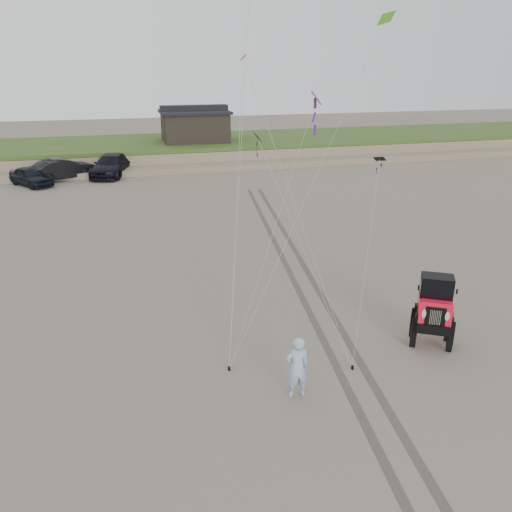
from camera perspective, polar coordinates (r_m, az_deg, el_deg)
The scene contains 12 objects.
ground at distance 15.70m, azimuth 7.37°, elevation -12.31°, with size 160.00×160.00×0.00m, color #6B6054.
dune_ridge at distance 50.42m, azimuth -9.28°, elevation 11.83°, with size 160.00×14.25×1.73m.
cabin at distance 49.86m, azimuth -7.02°, elevation 14.65°, with size 6.40×5.40×3.35m.
truck_a at distance 41.87m, azimuth -24.33°, elevation 8.29°, with size 1.69×4.21×1.44m, color black.
truck_b at distance 43.16m, azimuth -21.19°, elevation 9.24°, with size 1.80×5.17×1.70m, color black.
truck_c at distance 43.57m, azimuth -16.21°, elevation 9.92°, with size 2.39×5.89×1.71m, color black.
jeep at distance 17.14m, azimuth 19.56°, elevation -6.76°, with size 2.19×5.08×1.89m, color red, non-canonical shape.
man at distance 13.88m, azimuth 4.72°, elevation -12.57°, with size 0.67×0.44×1.83m, color #85A2CF.
kite_flock at distance 22.73m, azimuth 6.50°, elevation 21.83°, with size 6.34×8.42×9.97m.
stake_main at distance 15.35m, azimuth -3.09°, elevation -12.73°, with size 0.08×0.08×0.12m, color black.
stake_aux at distance 15.65m, azimuth 10.96°, elevation -12.40°, with size 0.08×0.08×0.12m, color black.
tire_tracks at distance 22.99m, azimuth 4.44°, elevation -0.99°, with size 5.22×29.74×0.01m.
Camera 1 is at (-5.34, -12.03, 8.56)m, focal length 35.00 mm.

